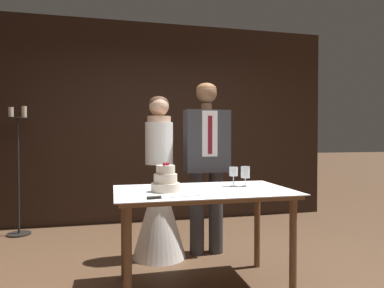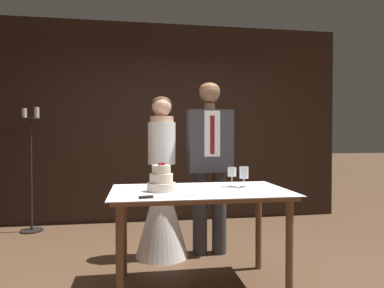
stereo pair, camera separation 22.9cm
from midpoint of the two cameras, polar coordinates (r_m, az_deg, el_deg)
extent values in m
plane|color=brown|center=(3.03, -0.46, -22.61)|extent=(40.00, 40.00, 0.00)
cube|color=black|center=(5.05, -6.24, 3.56)|extent=(5.05, 0.12, 2.86)
cylinder|color=brown|center=(2.49, -13.41, -18.69)|extent=(0.06, 0.06, 0.76)
cylinder|color=brown|center=(2.77, 14.15, -16.60)|extent=(0.06, 0.06, 0.76)
cylinder|color=brown|center=(3.11, -13.37, -14.58)|extent=(0.06, 0.06, 0.76)
cylinder|color=brown|center=(3.34, 8.84, -13.45)|extent=(0.06, 0.06, 0.76)
cube|color=brown|center=(2.77, -0.50, -8.11)|extent=(1.35, 0.77, 0.03)
cube|color=white|center=(2.77, -0.50, -7.69)|extent=(1.41, 0.83, 0.01)
cylinder|color=beige|center=(2.69, -6.89, -7.19)|extent=(0.23, 0.23, 0.07)
cylinder|color=beige|center=(2.68, -6.90, -5.74)|extent=(0.18, 0.18, 0.07)
cylinder|color=beige|center=(2.68, -6.90, -4.26)|extent=(0.15, 0.15, 0.07)
sphere|color=maroon|center=(2.68, -6.42, -3.32)|extent=(0.02, 0.02, 0.02)
sphere|color=maroon|center=(2.69, -6.62, -3.30)|extent=(0.02, 0.02, 0.02)
sphere|color=maroon|center=(2.69, -7.04, -3.31)|extent=(0.02, 0.02, 0.02)
sphere|color=maroon|center=(2.67, -7.15, -3.34)|extent=(0.02, 0.02, 0.02)
sphere|color=maroon|center=(2.63, -7.16, -3.41)|extent=(0.02, 0.02, 0.02)
sphere|color=maroon|center=(2.65, -6.66, -3.38)|extent=(0.02, 0.02, 0.02)
cube|color=silver|center=(2.45, -4.55, -8.77)|extent=(0.30, 0.07, 0.00)
cylinder|color=black|center=(2.39, -9.12, -8.81)|extent=(0.10, 0.04, 0.02)
cylinder|color=silver|center=(2.96, 6.67, -7.02)|extent=(0.07, 0.07, 0.00)
cylinder|color=silver|center=(2.95, 6.67, -6.31)|extent=(0.01, 0.01, 0.07)
cylinder|color=silver|center=(2.94, 6.68, -4.68)|extent=(0.08, 0.08, 0.10)
cylinder|color=silver|center=(2.95, 4.71, -7.03)|extent=(0.07, 0.07, 0.00)
cylinder|color=silver|center=(2.95, 4.71, -6.16)|extent=(0.01, 0.01, 0.09)
cylinder|color=silver|center=(2.94, 4.72, -4.59)|extent=(0.07, 0.07, 0.08)
cone|color=white|center=(3.56, -7.36, -10.97)|extent=(0.54, 0.54, 0.95)
cylinder|color=white|center=(3.48, -7.39, 0.12)|extent=(0.28, 0.28, 0.42)
cylinder|color=#DBAD8E|center=(3.48, -7.40, 4.11)|extent=(0.24, 0.24, 0.06)
sphere|color=#DBAD8E|center=(3.49, -7.41, 6.25)|extent=(0.20, 0.20, 0.20)
ellipsoid|color=#472D1E|center=(3.51, -7.44, 6.71)|extent=(0.20, 0.20, 0.15)
cylinder|color=#38383D|center=(3.63, -1.01, -11.43)|extent=(0.15, 0.15, 0.86)
cylinder|color=#38383D|center=(3.68, 2.19, -11.27)|extent=(0.15, 0.15, 0.86)
cube|color=#38383D|center=(3.56, 0.60, 0.49)|extent=(0.46, 0.24, 0.64)
cube|color=white|center=(3.44, 1.10, 1.74)|extent=(0.16, 0.01, 0.46)
cube|color=maroon|center=(3.44, 1.12, 1.53)|extent=(0.04, 0.01, 0.39)
cylinder|color=brown|center=(3.58, 0.60, 6.21)|extent=(0.11, 0.11, 0.07)
sphere|color=brown|center=(3.59, 0.60, 8.48)|extent=(0.21, 0.21, 0.21)
ellipsoid|color=brown|center=(3.61, 0.56, 9.05)|extent=(0.21, 0.21, 0.14)
cylinder|color=black|center=(4.95, -28.12, -13.10)|extent=(0.28, 0.28, 0.02)
cylinder|color=black|center=(4.83, -28.21, -4.72)|extent=(0.03, 0.03, 1.43)
cylinder|color=black|center=(4.81, -28.30, 3.87)|extent=(0.22, 0.22, 0.01)
cylinder|color=beige|center=(4.83, -29.17, 4.66)|extent=(0.06, 0.06, 0.12)
cylinder|color=beige|center=(4.79, -27.44, 4.79)|extent=(0.06, 0.06, 0.14)
camera|label=1|loc=(0.11, -92.10, -0.05)|focal=32.00mm
camera|label=2|loc=(0.11, 87.90, 0.05)|focal=32.00mm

